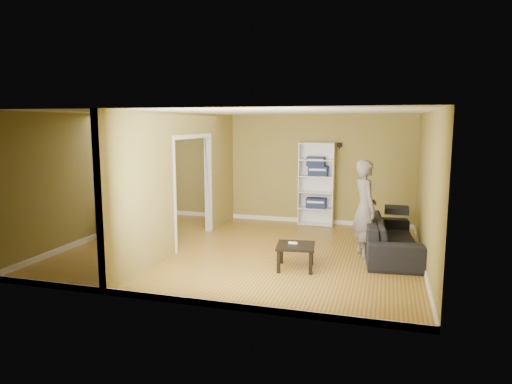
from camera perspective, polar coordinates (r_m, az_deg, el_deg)
room_shell at (r=8.54m, az=-1.66°, el=1.19°), size 6.50×6.50×6.50m
partition at (r=8.98m, az=-8.97°, el=1.45°), size 0.22×5.50×2.60m
wall_speaker at (r=10.82m, az=10.38°, el=5.82°), size 0.10×0.10×0.10m
sofa at (r=8.72m, az=16.48°, el=-4.72°), size 2.42×1.20×0.89m
person at (r=8.41m, az=13.49°, el=-0.99°), size 0.92×0.84×2.07m
bookshelf at (r=10.88m, az=7.60°, el=1.01°), size 0.82×0.36×1.95m
paper_box_navy_a at (r=10.90m, az=7.54°, el=-1.35°), size 0.46×0.30×0.24m
paper_box_navy_b at (r=10.79m, az=7.79°, el=2.63°), size 0.45×0.29×0.23m
paper_box_navy_c at (r=10.78m, az=7.51°, el=3.73°), size 0.42×0.27×0.21m
coffee_table at (r=7.63m, az=4.99°, el=-7.04°), size 0.62×0.62×0.41m
game_controller at (r=7.68m, az=4.65°, el=-6.34°), size 0.15×0.04×0.03m
dining_table at (r=9.96m, az=-14.19°, el=-1.54°), size 1.24×0.82×0.77m
chair_left at (r=10.38m, az=-17.25°, el=-2.31°), size 0.57×0.57×1.01m
chair_near at (r=9.46m, az=-15.41°, el=-3.66°), size 0.47×0.47×0.89m
chair_far at (r=10.51m, az=-12.29°, el=-2.16°), size 0.50×0.50×0.95m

